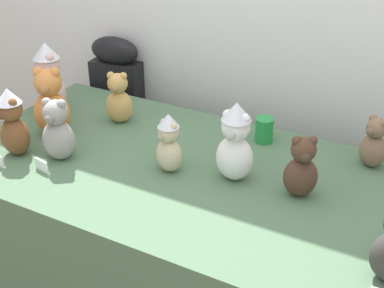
% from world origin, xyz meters
% --- Properties ---
extents(display_table, '(1.98, 1.00, 0.76)m').
position_xyz_m(display_table, '(0.00, 0.25, 0.38)').
color(display_table, '#4C6B4C').
rests_on(display_table, ground_plane).
extents(instrument_case, '(0.29, 0.15, 1.01)m').
position_xyz_m(instrument_case, '(-0.81, 0.88, 0.51)').
color(instrument_case, black).
rests_on(instrument_case, ground_plane).
extents(teddy_bear_blush, '(0.20, 0.19, 0.35)m').
position_xyz_m(teddy_bear_blush, '(-0.84, 0.40, 0.93)').
color(teddy_bear_blush, beige).
rests_on(teddy_bear_blush, display_table).
extents(teddy_bear_mocha, '(0.14, 0.14, 0.22)m').
position_xyz_m(teddy_bear_mocha, '(0.61, 0.62, 0.86)').
color(teddy_bear_mocha, '#7F6047').
rests_on(teddy_bear_mocha, display_table).
extents(teddy_bear_ash, '(0.16, 0.14, 0.27)m').
position_xyz_m(teddy_bear_ash, '(-0.52, 0.08, 0.88)').
color(teddy_bear_ash, gray).
rests_on(teddy_bear_ash, display_table).
extents(teddy_bear_ginger, '(0.20, 0.19, 0.31)m').
position_xyz_m(teddy_bear_ginger, '(-0.69, 0.24, 0.90)').
color(teddy_bear_ginger, '#D17F3D').
rests_on(teddy_bear_ginger, display_table).
extents(teddy_bear_chestnut, '(0.16, 0.15, 0.29)m').
position_xyz_m(teddy_bear_chestnut, '(-0.71, 0.03, 0.90)').
color(teddy_bear_chestnut, brown).
rests_on(teddy_bear_chestnut, display_table).
extents(teddy_bear_cocoa, '(0.16, 0.15, 0.24)m').
position_xyz_m(teddy_bear_cocoa, '(0.42, 0.29, 0.87)').
color(teddy_bear_cocoa, '#4C3323').
rests_on(teddy_bear_cocoa, display_table).
extents(teddy_bear_snow, '(0.15, 0.13, 0.32)m').
position_xyz_m(teddy_bear_snow, '(0.17, 0.28, 0.91)').
color(teddy_bear_snow, white).
rests_on(teddy_bear_snow, display_table).
extents(teddy_bear_honey, '(0.16, 0.15, 0.25)m').
position_xyz_m(teddy_bear_honey, '(-0.50, 0.47, 0.87)').
color(teddy_bear_honey, tan).
rests_on(teddy_bear_honey, display_table).
extents(teddy_bear_sand, '(0.14, 0.12, 0.25)m').
position_xyz_m(teddy_bear_sand, '(-0.08, 0.21, 0.88)').
color(teddy_bear_sand, '#CCB78E').
rests_on(teddy_bear_sand, display_table).
extents(party_cup_green, '(0.08, 0.08, 0.11)m').
position_xyz_m(party_cup_green, '(0.16, 0.61, 0.81)').
color(party_cup_green, '#238C3D').
rests_on(party_cup_green, display_table).
extents(name_card_front_left, '(0.07, 0.02, 0.05)m').
position_xyz_m(name_card_front_left, '(-0.52, -0.03, 0.78)').
color(name_card_front_left, white).
rests_on(name_card_front_left, display_table).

